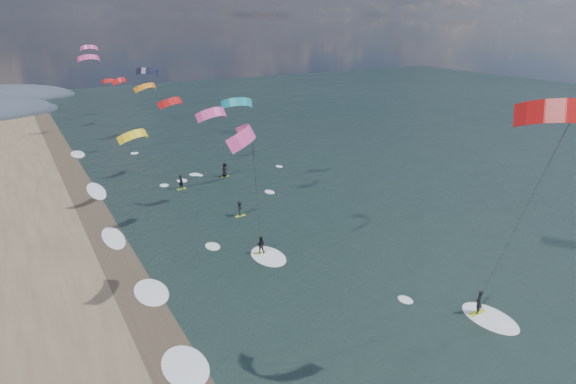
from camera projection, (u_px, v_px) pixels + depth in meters
ground at (404, 359)px, 28.60m from camera, size 260.00×260.00×0.00m
wet_sand_strip at (157, 332)px, 31.02m from camera, size 3.00×240.00×0.00m
kitesurfer_near_a at (552, 167)px, 23.26m from camera, size 7.77×9.40×16.26m
kitesurfer_near_b at (257, 180)px, 34.01m from camera, size 6.70×9.12×13.34m
far_kitesurfers at (221, 187)px, 54.80m from camera, size 7.41×13.65×1.81m
bg_kite_field at (135, 81)px, 70.81m from camera, size 13.31×73.28×7.43m
shoreline_surf at (155, 293)px, 35.44m from camera, size 2.40×79.40×0.11m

